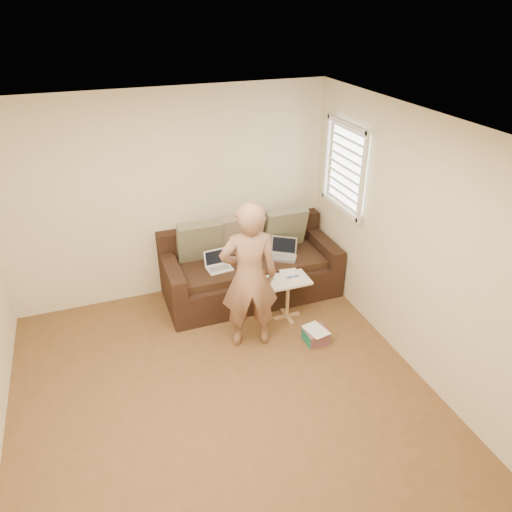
# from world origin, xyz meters

# --- Properties ---
(floor) EXTENTS (4.50, 4.50, 0.00)m
(floor) POSITION_xyz_m (0.00, 0.00, 0.00)
(floor) COLOR brown
(floor) RESTS_ON ground
(ceiling) EXTENTS (4.50, 4.50, 0.00)m
(ceiling) POSITION_xyz_m (0.00, 0.00, 2.60)
(ceiling) COLOR white
(ceiling) RESTS_ON wall_back
(wall_back) EXTENTS (4.00, 0.00, 4.00)m
(wall_back) POSITION_xyz_m (0.00, 2.25, 1.30)
(wall_back) COLOR beige
(wall_back) RESTS_ON ground
(wall_right) EXTENTS (0.00, 4.50, 4.50)m
(wall_right) POSITION_xyz_m (2.00, 0.00, 1.30)
(wall_right) COLOR beige
(wall_right) RESTS_ON ground
(window_blinds) EXTENTS (0.12, 0.88, 1.08)m
(window_blinds) POSITION_xyz_m (1.95, 1.50, 1.70)
(window_blinds) COLOR white
(window_blinds) RESTS_ON wall_right
(sofa) EXTENTS (2.20, 0.95, 0.85)m
(sofa) POSITION_xyz_m (0.87, 1.77, 0.42)
(sofa) COLOR black
(sofa) RESTS_ON ground
(pillow_left) EXTENTS (0.55, 0.29, 0.57)m
(pillow_left) POSITION_xyz_m (0.27, 1.98, 0.79)
(pillow_left) COLOR #5B5E45
(pillow_left) RESTS_ON sofa
(pillow_mid) EXTENTS (0.55, 0.27, 0.57)m
(pillow_mid) POSITION_xyz_m (0.82, 2.00, 0.79)
(pillow_mid) COLOR #776755
(pillow_mid) RESTS_ON sofa
(pillow_right) EXTENTS (0.55, 0.28, 0.57)m
(pillow_right) POSITION_xyz_m (1.42, 1.98, 0.79)
(pillow_right) COLOR #5B5E45
(pillow_right) RESTS_ON sofa
(laptop_silver) EXTENTS (0.42, 0.39, 0.23)m
(laptop_silver) POSITION_xyz_m (1.26, 1.66, 0.52)
(laptop_silver) COLOR #B7BABC
(laptop_silver) RESTS_ON sofa
(laptop_white) EXTENTS (0.32, 0.24, 0.22)m
(laptop_white) POSITION_xyz_m (0.43, 1.68, 0.52)
(laptop_white) COLOR white
(laptop_white) RESTS_ON sofa
(person) EXTENTS (0.69, 0.53, 1.71)m
(person) POSITION_xyz_m (0.53, 0.87, 0.86)
(person) COLOR #855848
(person) RESTS_ON ground
(side_table) EXTENTS (0.49, 0.34, 0.54)m
(side_table) POSITION_xyz_m (1.11, 1.15, 0.27)
(side_table) COLOR silver
(side_table) RESTS_ON ground
(drinking_glass) EXTENTS (0.07, 0.07, 0.12)m
(drinking_glass) POSITION_xyz_m (0.94, 1.21, 0.60)
(drinking_glass) COLOR silver
(drinking_glass) RESTS_ON side_table
(scissors) EXTENTS (0.20, 0.15, 0.02)m
(scissors) POSITION_xyz_m (1.17, 1.17, 0.55)
(scissors) COLOR silver
(scissors) RESTS_ON side_table
(paper_on_table) EXTENTS (0.25, 0.33, 0.00)m
(paper_on_table) POSITION_xyz_m (1.17, 1.22, 0.54)
(paper_on_table) COLOR white
(paper_on_table) RESTS_ON side_table
(striped_box) EXTENTS (0.26, 0.26, 0.16)m
(striped_box) POSITION_xyz_m (1.23, 0.60, 0.08)
(striped_box) COLOR #C71D46
(striped_box) RESTS_ON ground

